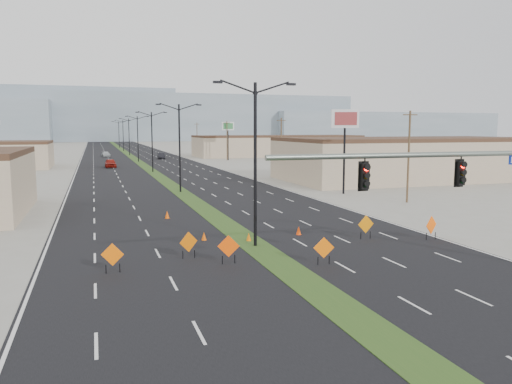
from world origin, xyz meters
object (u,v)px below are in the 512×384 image
object	(u,v)px
streetlight_6	(119,134)
construction_sign_5	(431,226)
construction_sign_0	(112,256)
cone_1	(249,237)
streetlight_1	(180,145)
construction_sign_2	(189,243)
streetlight_3	(138,137)
construction_sign_1	(229,247)
streetlight_4	(129,136)
cone_0	(204,236)
pole_sign_east_far	(228,129)
cone_2	(299,231)
streetlight_5	(123,134)
car_mid	(161,156)
streetlight_0	(255,159)
car_far	(106,154)
construction_sign_3	(324,249)
car_left	(110,163)
cone_3	(167,215)
pole_sign_east_near	(345,125)
construction_sign_4	(366,225)
streetlight_2	(152,140)
signal_mast	(492,181)

from	to	relation	value
streetlight_6	construction_sign_5	distance (m)	170.34
construction_sign_0	cone_1	bearing A→B (deg)	44.79
streetlight_1	construction_sign_2	size ratio (longest dim) A/B	6.55
streetlight_1	cone_1	xyz separation A→B (m)	(0.02, -26.58, -5.13)
streetlight_3	construction_sign_1	xyz separation A→B (m)	(-2.63, -87.47, -4.49)
streetlight_4	cone_0	size ratio (longest dim) A/B	17.50
pole_sign_east_far	construction_sign_0	bearing A→B (deg)	-109.63
streetlight_3	cone_2	size ratio (longest dim) A/B	16.49
streetlight_5	cone_0	xyz separation A→B (m)	(-2.69, -137.40, -5.13)
construction_sign_0	cone_1	world-z (taller)	construction_sign_0
pole_sign_east_far	cone_1	bearing A→B (deg)	-105.09
streetlight_3	car_mid	xyz separation A→B (m)	(6.15, 9.06, -4.69)
streetlight_0	cone_1	size ratio (longest dim) A/B	17.32
streetlight_0	cone_1	world-z (taller)	streetlight_0
streetlight_4	cone_2	size ratio (longest dim) A/B	16.49
streetlight_3	construction_sign_0	xyz separation A→B (m)	(-8.64, -87.30, -4.52)
car_far	pole_sign_east_far	xyz separation A→B (m)	(26.81, -22.62, 6.49)
construction_sign_3	cone_2	world-z (taller)	construction_sign_3
car_left	cone_3	world-z (taller)	car_left
streetlight_0	pole_sign_east_near	world-z (taller)	streetlight_0
cone_0	cone_2	size ratio (longest dim) A/B	0.94
car_left	streetlight_3	bearing A→B (deg)	65.91
streetlight_4	pole_sign_east_near	size ratio (longest dim) A/B	1.07
construction_sign_2	pole_sign_east_near	size ratio (longest dim) A/B	0.16
cone_1	car_left	bearing A→B (deg)	95.48
car_far	construction_sign_3	world-z (taller)	construction_sign_3
construction_sign_4	cone_3	bearing A→B (deg)	129.46
streetlight_1	construction_sign_5	distance (m)	32.34
car_left	cone_2	bearing A→B (deg)	-82.61
streetlight_0	cone_2	xyz separation A→B (m)	(3.87, 2.26, -5.11)
streetlight_5	car_far	distance (m)	34.59
car_left	car_mid	bearing A→B (deg)	61.35
streetlight_2	construction_sign_2	xyz separation A→B (m)	(-4.47, -57.65, -4.52)
construction_sign_3	cone_3	size ratio (longest dim) A/B	2.35
cone_0	construction_sign_5	bearing A→B (deg)	-17.57
construction_sign_5	car_mid	bearing A→B (deg)	70.14
construction_sign_2	car_far	bearing A→B (deg)	69.55
streetlight_2	streetlight_3	xyz separation A→B (m)	(0.00, 28.00, 0.00)
signal_mast	construction_sign_3	size ratio (longest dim) A/B	10.75
car_far	construction_sign_3	xyz separation A→B (m)	(8.54, -111.54, 0.22)
pole_sign_east_far	construction_sign_2	bearing A→B (deg)	-107.42
construction_sign_0	pole_sign_east_far	size ratio (longest dim) A/B	0.17
streetlight_5	car_mid	size ratio (longest dim) A/B	2.26
cone_2	streetlight_1	bearing A→B (deg)	98.55
streetlight_3	construction_sign_4	xyz separation A→B (m)	(7.57, -84.32, -4.48)
signal_mast	cone_2	xyz separation A→B (m)	(-4.69, 12.26, -4.49)
car_left	construction_sign_5	distance (m)	72.75
streetlight_0	streetlight_5	size ratio (longest dim) A/B	1.00
streetlight_2	streetlight_4	size ratio (longest dim) A/B	1.00
car_mid	streetlight_5	bearing A→B (deg)	100.40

